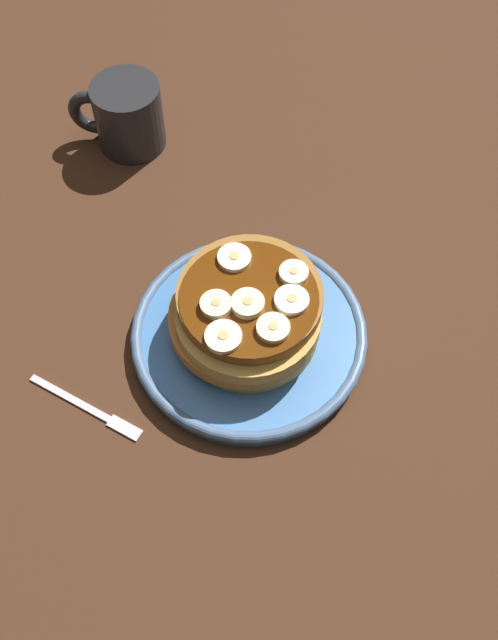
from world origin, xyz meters
The scene contains 12 objects.
ground_plane centered at (0.00, 0.00, -1.50)cm, with size 140.00×140.00×3.00cm, color #422616.
plate centered at (0.00, 0.00, 1.13)cm, with size 24.16×24.16×2.10cm.
pancake_stack centered at (0.28, -0.15, 4.92)cm, with size 14.97×15.39×6.38cm.
banana_slice_0 centered at (-0.46, 0.98, 8.43)cm, with size 3.20×3.20×0.99cm.
banana_slice_1 centered at (2.91, 1.50, 8.45)cm, with size 3.03×3.03×1.03cm.
banana_slice_2 centered at (-4.03, 0.45, 8.32)cm, with size 3.33×3.33×0.77cm.
banana_slice_3 centered at (1.98, -4.23, 8.30)cm, with size 3.34×3.34×0.74cm.
banana_slice_4 centered at (1.76, 4.73, 8.29)cm, with size 3.48×3.48×0.71cm.
banana_slice_5 centered at (-2.65, 3.31, 8.37)cm, with size 3.15×3.15×0.87cm.
banana_slice_6 centered at (-3.93, -3.08, 8.37)cm, with size 2.88×2.88×0.88cm.
coffee_mug centered at (18.13, -26.43, 4.35)cm, with size 11.45×8.15×8.44cm.
fork centered at (14.29, 9.86, 0.25)cm, with size 12.42×5.79×0.50cm.
Camera 1 is at (-4.90, 38.60, 66.84)cm, focal length 41.92 mm.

